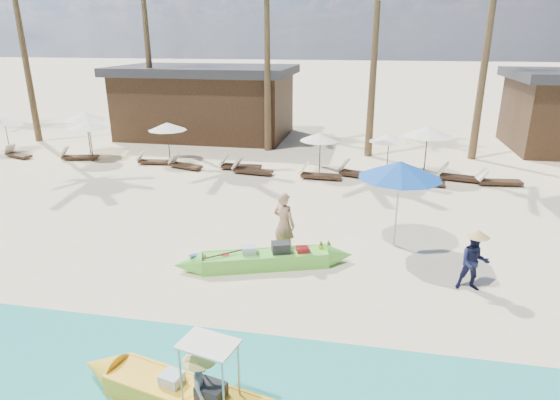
# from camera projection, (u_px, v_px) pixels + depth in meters

# --- Properties ---
(ground) EXTENTS (240.00, 240.00, 0.00)m
(ground) POSITION_uv_depth(u_px,v_px,m) (277.00, 278.00, 12.31)
(ground) COLOR beige
(ground) RESTS_ON ground
(green_canoe) EXTENTS (5.32, 2.11, 0.70)m
(green_canoe) POSITION_uv_depth(u_px,v_px,m) (265.00, 259.00, 12.82)
(green_canoe) COLOR #69D741
(green_canoe) RESTS_ON ground
(tourist) EXTENTS (0.82, 0.70, 1.90)m
(tourist) POSITION_uv_depth(u_px,v_px,m) (284.00, 224.00, 13.32)
(tourist) COLOR tan
(tourist) RESTS_ON ground
(vendor_green) EXTENTS (0.74, 0.58, 1.49)m
(vendor_green) POSITION_uv_depth(u_px,v_px,m) (474.00, 262.00, 11.51)
(vendor_green) COLOR #15183A
(vendor_green) RESTS_ON ground
(vendor_yellow) EXTENTS (0.56, 0.73, 1.00)m
(vendor_yellow) POSITION_uv_depth(u_px,v_px,m) (201.00, 382.00, 7.62)
(vendor_yellow) COLOR gray
(vendor_yellow) RESTS_ON ground
(blue_umbrella) EXTENTS (2.44, 2.44, 2.63)m
(blue_umbrella) POSITION_uv_depth(u_px,v_px,m) (400.00, 170.00, 13.47)
(blue_umbrella) COLOR #99999E
(blue_umbrella) RESTS_ON ground
(resort_parasol_1) EXTENTS (1.83, 1.83, 1.88)m
(resort_parasol_1) POSITION_uv_depth(u_px,v_px,m) (4.00, 120.00, 25.49)
(resort_parasol_1) COLOR #3C2518
(resort_parasol_1) RESTS_ON ground
(resort_parasol_2) EXTENTS (2.18, 2.18, 2.25)m
(resort_parasol_2) POSITION_uv_depth(u_px,v_px,m) (86.00, 116.00, 24.71)
(resort_parasol_2) COLOR #3C2518
(resort_parasol_2) RESTS_ON ground
(lounger_2_left) EXTENTS (1.76, 1.02, 0.57)m
(lounger_2_left) POSITION_uv_depth(u_px,v_px,m) (17.00, 154.00, 24.47)
(lounger_2_left) COLOR #3C2518
(lounger_2_left) RESTS_ON ground
(resort_parasol_3) EXTENTS (2.00, 2.00, 2.06)m
(resort_parasol_3) POSITION_uv_depth(u_px,v_px,m) (89.00, 125.00, 23.31)
(resort_parasol_3) COLOR #3C2518
(resort_parasol_3) RESTS_ON ground
(lounger_3_left) EXTENTS (1.92, 0.96, 0.62)m
(lounger_3_left) POSITION_uv_depth(u_px,v_px,m) (78.00, 156.00, 23.99)
(lounger_3_left) COLOR #3C2518
(lounger_3_left) RESTS_ON ground
(lounger_3_right) EXTENTS (1.69, 0.66, 0.56)m
(lounger_3_right) POSITION_uv_depth(u_px,v_px,m) (152.00, 160.00, 23.20)
(lounger_3_right) COLOR #3C2518
(lounger_3_right) RESTS_ON ground
(resort_parasol_4) EXTENTS (1.92, 1.92, 1.98)m
(resort_parasol_4) POSITION_uv_depth(u_px,v_px,m) (167.00, 126.00, 23.19)
(resort_parasol_4) COLOR #3C2518
(resort_parasol_4) RESTS_ON ground
(lounger_4_left) EXTENTS (1.79, 1.02, 0.58)m
(lounger_4_left) POSITION_uv_depth(u_px,v_px,m) (184.00, 165.00, 22.43)
(lounger_4_left) COLOR #3C2518
(lounger_4_left) RESTS_ON ground
(lounger_4_right) EXTENTS (1.97, 0.62, 0.67)m
(lounger_4_right) POSITION_uv_depth(u_px,v_px,m) (238.00, 165.00, 22.22)
(lounger_4_right) COLOR #3C2518
(lounger_4_right) RESTS_ON ground
(resort_parasol_5) EXTENTS (1.87, 1.87, 1.92)m
(resort_parasol_5) POSITION_uv_depth(u_px,v_px,m) (320.00, 137.00, 21.09)
(resort_parasol_5) COLOR #3C2518
(resort_parasol_5) RESTS_ON ground
(lounger_5_left) EXTENTS (1.94, 0.80, 0.64)m
(lounger_5_left) POSITION_uv_depth(u_px,v_px,m) (250.00, 169.00, 21.53)
(lounger_5_left) COLOR #3C2518
(lounger_5_left) RESTS_ON ground
(resort_parasol_6) EXTENTS (1.82, 1.82, 1.87)m
(resort_parasol_6) POSITION_uv_depth(u_px,v_px,m) (389.00, 138.00, 21.07)
(resort_parasol_6) COLOR #3C2518
(resort_parasol_6) RESTS_ON ground
(lounger_6_left) EXTENTS (1.89, 0.67, 0.63)m
(lounger_6_left) POSITION_uv_depth(u_px,v_px,m) (318.00, 174.00, 20.78)
(lounger_6_left) COLOR #3C2518
(lounger_6_left) RESTS_ON ground
(lounger_6_right) EXTENTS (2.06, 1.12, 0.67)m
(lounger_6_right) POSITION_uv_depth(u_px,v_px,m) (358.00, 172.00, 21.02)
(lounger_6_right) COLOR #3C2518
(lounger_6_right) RESTS_ON ground
(resort_parasol_7) EXTENTS (2.20, 2.20, 2.26)m
(resort_parasol_7) POSITION_uv_depth(u_px,v_px,m) (428.00, 131.00, 20.67)
(resort_parasol_7) COLOR #3C2518
(resort_parasol_7) RESTS_ON ground
(lounger_7_left) EXTENTS (1.75, 0.80, 0.57)m
(lounger_7_left) POSITION_uv_depth(u_px,v_px,m) (422.00, 181.00, 19.94)
(lounger_7_left) COLOR #3C2518
(lounger_7_left) RESTS_ON ground
(lounger_7_right) EXTENTS (2.03, 0.99, 0.66)m
(lounger_7_right) POSITION_uv_depth(u_px,v_px,m) (458.00, 176.00, 20.49)
(lounger_7_right) COLOR #3C2518
(lounger_7_right) RESTS_ON ground
(lounger_8_left) EXTENTS (1.92, 0.77, 0.63)m
(lounger_8_left) POSITION_uv_depth(u_px,v_px,m) (497.00, 180.00, 19.89)
(lounger_8_left) COLOR #3C2518
(lounger_8_left) RESTS_ON ground
(pavilion_west) EXTENTS (10.80, 6.60, 4.30)m
(pavilion_west) POSITION_uv_depth(u_px,v_px,m) (206.00, 101.00, 29.23)
(pavilion_west) COLOR #3C2518
(pavilion_west) RESTS_ON ground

